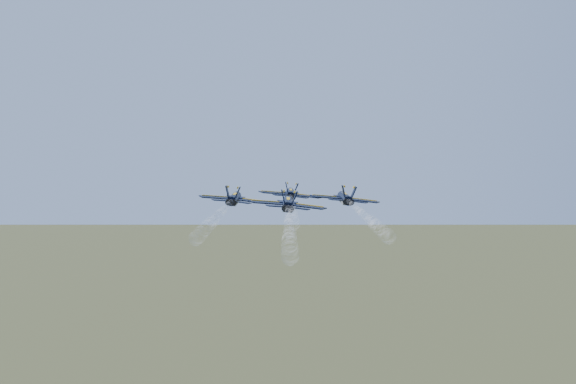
# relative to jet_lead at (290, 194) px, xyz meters

# --- Properties ---
(jet_lead) EXTENTS (12.75, 16.44, 3.57)m
(jet_lead) POSITION_rel_jet_lead_xyz_m (0.00, 0.00, 0.00)
(jet_lead) COLOR black
(jet_left) EXTENTS (12.75, 16.44, 3.57)m
(jet_left) POSITION_rel_jet_lead_xyz_m (-9.24, -12.98, 0.00)
(jet_left) COLOR black
(jet_right) EXTENTS (12.75, 16.44, 3.57)m
(jet_right) POSITION_rel_jet_lead_xyz_m (10.67, -10.48, 0.00)
(jet_right) COLOR black
(jet_slot) EXTENTS (12.75, 16.44, 3.57)m
(jet_slot) POSITION_rel_jet_lead_xyz_m (1.25, -23.67, 0.00)
(jet_slot) COLOR black
(smoke_trail_lead) EXTENTS (4.79, 43.19, 1.73)m
(smoke_trail_lead) POSITION_rel_jet_lead_xyz_m (2.71, -33.67, 0.04)
(smoke_trail_lead) COLOR white
(smoke_trail_left) EXTENTS (4.79, 43.19, 1.73)m
(smoke_trail_left) POSITION_rel_jet_lead_xyz_m (-6.53, -46.64, 0.04)
(smoke_trail_left) COLOR white
(smoke_trail_right) EXTENTS (4.79, 43.19, 1.73)m
(smoke_trail_right) POSITION_rel_jet_lead_xyz_m (13.37, -44.15, 0.04)
(smoke_trail_right) COLOR white
(smoke_trail_slot) EXTENTS (4.79, 43.19, 1.73)m
(smoke_trail_slot) POSITION_rel_jet_lead_xyz_m (3.96, -57.34, 0.04)
(smoke_trail_slot) COLOR white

